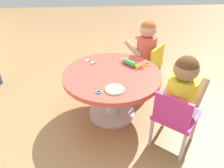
# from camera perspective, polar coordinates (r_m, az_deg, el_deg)

# --- Properties ---
(ground_plane) EXTENTS (10.00, 10.00, 0.00)m
(ground_plane) POSITION_cam_1_polar(r_m,az_deg,el_deg) (2.07, -0.00, -8.15)
(ground_plane) COLOR #9E7247
(craft_table) EXTENTS (0.87, 0.87, 0.46)m
(craft_table) POSITION_cam_1_polar(r_m,az_deg,el_deg) (1.86, -0.00, 0.10)
(craft_table) COLOR silver
(craft_table) RESTS_ON ground
(child_chair_left) EXTENTS (0.42, 0.42, 0.54)m
(child_chair_left) POSITION_cam_1_polar(r_m,az_deg,el_deg) (1.64, 17.11, -8.62)
(child_chair_left) COLOR #B7B7BC
(child_chair_left) RESTS_ON ground
(seated_child_left) EXTENTS (0.44, 0.43, 0.51)m
(seated_child_left) POSITION_cam_1_polar(r_m,az_deg,el_deg) (1.54, 18.98, -1.39)
(seated_child_left) COLOR #3F4772
(seated_child_left) RESTS_ON ground
(child_chair_right) EXTENTS (0.42, 0.42, 0.54)m
(child_chair_right) POSITION_cam_1_polar(r_m,az_deg,el_deg) (2.32, 9.90, 5.40)
(child_chair_right) COLOR #B7B7BC
(child_chair_right) RESTS_ON ground
(seated_child_right) EXTENTS (0.43, 0.44, 0.51)m
(seated_child_right) POSITION_cam_1_polar(r_m,az_deg,el_deg) (2.25, 9.54, 10.83)
(seated_child_right) COLOR #3F4772
(seated_child_right) RESTS_ON ground
(rolling_pin) EXTENTS (0.20, 0.16, 0.05)m
(rolling_pin) POSITION_cam_1_polar(r_m,az_deg,el_deg) (1.93, 4.99, 5.93)
(rolling_pin) COLOR green
(rolling_pin) RESTS_ON craft_table
(craft_scissors) EXTENTS (0.13, 0.13, 0.01)m
(craft_scissors) POSITION_cam_1_polar(r_m,az_deg,el_deg) (1.98, -5.57, 6.02)
(craft_scissors) COLOR silver
(craft_scissors) RESTS_ON craft_table
(playdough_blob_0) EXTENTS (0.15, 0.15, 0.01)m
(playdough_blob_0) POSITION_cam_1_polar(r_m,az_deg,el_deg) (1.57, 0.88, -1.52)
(playdough_blob_0) COLOR #B2E58C
(playdough_blob_0) RESTS_ON craft_table
(cookie_cutter_0) EXTENTS (0.05, 0.05, 0.01)m
(cookie_cutter_0) POSITION_cam_1_polar(r_m,az_deg,el_deg) (1.89, 8.03, 4.55)
(cookie_cutter_0) COLOR red
(cookie_cutter_0) RESTS_ON craft_table
(cookie_cutter_1) EXTENTS (0.06, 0.06, 0.01)m
(cookie_cutter_1) POSITION_cam_1_polar(r_m,az_deg,el_deg) (1.96, 9.73, 5.43)
(cookie_cutter_1) COLOR orange
(cookie_cutter_1) RESTS_ON craft_table
(cookie_cutter_2) EXTENTS (0.05, 0.05, 0.01)m
(cookie_cutter_2) POSITION_cam_1_polar(r_m,az_deg,el_deg) (1.54, -3.77, -2.21)
(cookie_cutter_2) COLOR #3F99D8
(cookie_cutter_2) RESTS_ON craft_table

